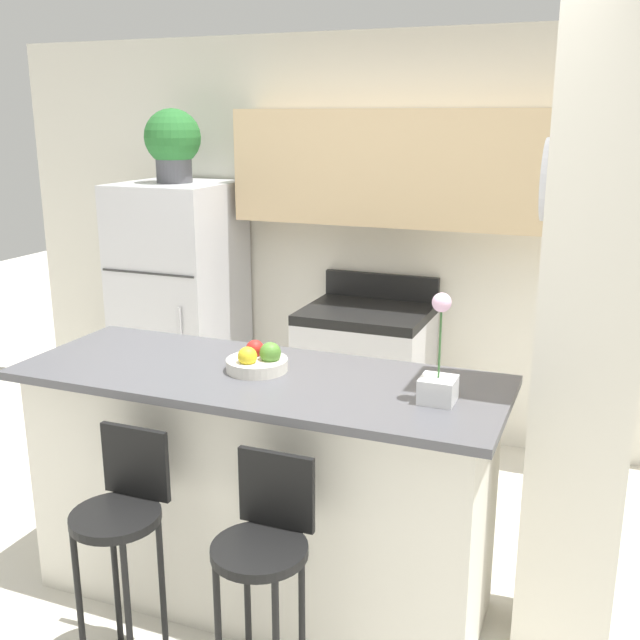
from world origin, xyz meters
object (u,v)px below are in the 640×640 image
Objects in this scene: bar_stool_left at (122,518)px; orchid_vase at (439,374)px; potted_plant_on_fridge at (173,142)px; stove_range at (365,378)px; bar_stool_right at (264,551)px; refrigerator at (181,306)px; fruit_bowl at (258,361)px.

bar_stool_left is 2.27× the size of orchid_vase.
orchid_vase is (2.11, -1.62, -0.75)m from potted_plant_on_fridge.
stove_range is 1.97m from orchid_vase.
potted_plant_on_fridge is at bearing 116.51° from bar_stool_left.
stove_range reaches higher than bar_stool_right.
refrigerator reaches higher than fruit_bowl.
stove_range reaches higher than bar_stool_left.
bar_stool_right is 2.02× the size of potted_plant_on_fridge.
refrigerator is 1.75× the size of bar_stool_left.
potted_plant_on_fridge is 2.20m from fruit_bowl.
orchid_vase is at bearing -5.14° from fruit_bowl.
refrigerator is 3.98× the size of orchid_vase.
stove_range is 2.32× the size of potted_plant_on_fridge.
orchid_vase reaches higher than fruit_bowl.
refrigerator is at bearing -177.92° from stove_range.
bar_stool_left is at bearing -95.83° from stove_range.
refrigerator reaches higher than bar_stool_left.
refrigerator is 2.40m from bar_stool_left.
bar_stool_right is (0.36, -2.18, 0.15)m from stove_range.
bar_stool_right is at bearing -52.35° from refrigerator.
orchid_vase is at bearing 26.60° from bar_stool_left.
fruit_bowl reaches higher than bar_stool_left.
stove_range is 1.15× the size of bar_stool_right.
fruit_bowl is at bearing 117.38° from bar_stool_right.
fruit_bowl is (0.28, 0.59, 0.46)m from bar_stool_left.
bar_stool_right is 2.99m from potted_plant_on_fridge.
refrigerator is 2.71m from bar_stool_right.
orchid_vase reaches higher than bar_stool_right.
refrigerator is 1.34m from stove_range.
orchid_vase reaches higher than stove_range.
refrigerator is 1.07m from potted_plant_on_fridge.
bar_stool_left is 2.71m from potted_plant_on_fridge.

